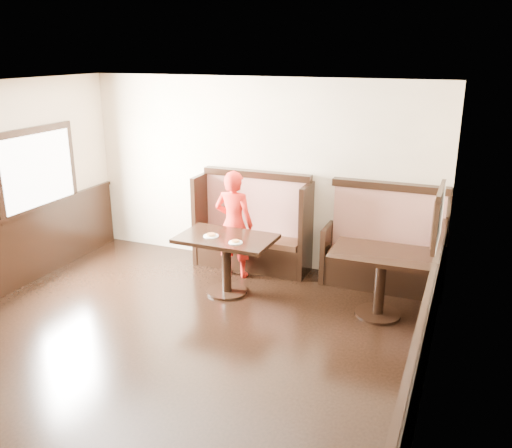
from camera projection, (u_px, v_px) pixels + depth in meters
The scene contains 9 objects.
ground at pixel (129, 381), 5.42m from camera, with size 7.00×7.00×0.00m, color black.
room_shell at pixel (116, 304), 5.57m from camera, with size 7.00×7.00×7.00m.
booth_main at pixel (253, 233), 8.17m from camera, with size 1.75×0.72×1.45m.
booth_neighbor at pixel (384, 253), 7.48m from camera, with size 1.65×0.72×1.45m.
table_main at pixel (226, 250), 7.20m from camera, with size 1.28×0.82×0.81m.
table_neighbor at pixel (381, 268), 6.58m from camera, with size 1.22×0.81×0.84m.
child at pixel (234, 224), 7.73m from camera, with size 0.57×0.37×1.56m, color red.
pizza_plate_left at pixel (211, 235), 7.15m from camera, with size 0.20×0.20×0.04m.
pizza_plate_right at pixel (236, 242), 6.92m from camera, with size 0.18×0.18×0.03m.
Camera 1 is at (2.94, -3.85, 3.17)m, focal length 38.00 mm.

